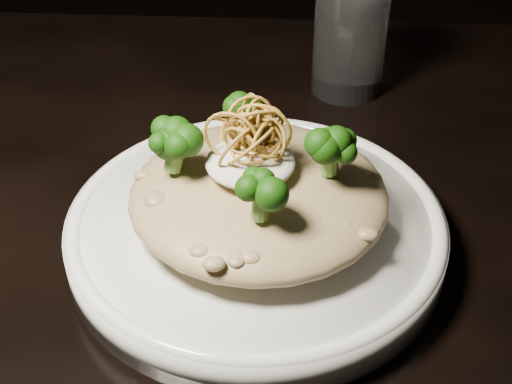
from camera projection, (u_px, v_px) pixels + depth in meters
The scene contains 7 objects.
table at pixel (228, 278), 0.66m from camera, with size 1.10×0.80×0.75m.
plate at pixel (256, 232), 0.57m from camera, with size 0.30×0.30×0.03m, color white.
risotto at pixel (259, 194), 0.54m from camera, with size 0.20×0.20×0.04m, color brown.
broccoli at pixel (254, 145), 0.51m from camera, with size 0.15×0.15×0.05m, color black, non-canonical shape.
cheese at pixel (250, 162), 0.52m from camera, with size 0.07×0.07×0.02m, color silver.
shallots at pixel (249, 126), 0.51m from camera, with size 0.06×0.06×0.04m, color olive, non-canonical shape.
drinking_glass at pixel (350, 33), 0.74m from camera, with size 0.08×0.08×0.13m, color white.
Camera 1 is at (0.05, -0.48, 1.13)m, focal length 50.00 mm.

